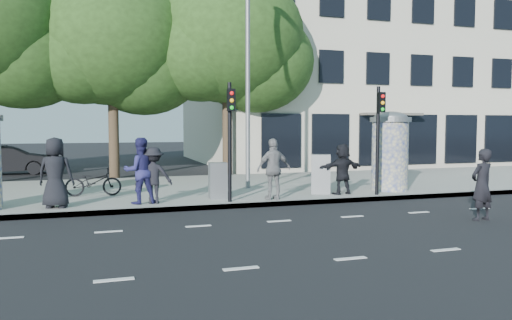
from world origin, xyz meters
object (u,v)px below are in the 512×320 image
object	(u,v)px
ped_f	(342,169)
ped_c	(140,171)
car_mid	(8,160)
ped_e	(274,169)
man_road	(482,185)
traffic_pole_near	(230,129)
street_lamp	(248,53)
ad_column_right	(390,149)
traffic_pole_far	(379,129)
ped_d	(154,175)
bicycle	(93,182)
ped_a	(55,173)
cabinet_right	(321,174)
cabinet_left	(218,181)

from	to	relation	value
ped_f	ped_c	bearing A→B (deg)	-4.26
car_mid	ped_e	bearing A→B (deg)	-145.73
ped_f	man_road	size ratio (longest dim) A/B	0.91
traffic_pole_near	street_lamp	xyz separation A→B (m)	(1.40, 2.84, 2.56)
traffic_pole_near	ped_f	xyz separation A→B (m)	(3.81, 0.49, -1.28)
ped_e	ped_f	world-z (taller)	ped_e
street_lamp	ped_e	bearing A→B (deg)	-91.29
ad_column_right	traffic_pole_near	bearing A→B (deg)	-171.11
traffic_pole_far	ped_d	distance (m)	7.04
ped_e	bicycle	size ratio (longest dim) A/B	1.08
ped_a	ped_c	distance (m)	2.19
ped_c	ped_d	xyz separation A→B (m)	(0.37, -0.05, -0.13)
ad_column_right	cabinet_right	world-z (taller)	ad_column_right
car_mid	ad_column_right	bearing A→B (deg)	-132.32
ped_f	cabinet_right	size ratio (longest dim) A/B	1.28
street_lamp	ped_a	distance (m)	7.51
traffic_pole_far	ped_d	size ratio (longest dim) A/B	2.15
street_lamp	bicycle	bearing A→B (deg)	-175.84
ped_a	ped_f	distance (m)	8.48
car_mid	street_lamp	bearing A→B (deg)	-138.38
bicycle	ped_e	bearing A→B (deg)	-110.53
street_lamp	bicycle	xyz separation A→B (m)	(-5.13, -0.37, -4.20)
ped_a	ped_f	size ratio (longest dim) A/B	1.17
traffic_pole_near	ped_a	world-z (taller)	traffic_pole_near
cabinet_left	car_mid	bearing A→B (deg)	125.47
ped_e	cabinet_left	xyz separation A→B (m)	(-1.52, 0.70, -0.36)
ped_e	cabinet_left	distance (m)	1.71
street_lamp	ped_f	distance (m)	5.11
ped_c	car_mid	distance (m)	13.03
ped_d	cabinet_left	bearing A→B (deg)	-160.36
ad_column_right	traffic_pole_far	bearing A→B (deg)	-137.79
ad_column_right	ped_f	xyz separation A→B (m)	(-1.99, -0.42, -0.58)
street_lamp	ped_c	distance (m)	5.87
ped_d	man_road	bearing A→B (deg)	160.62
street_lamp	cabinet_left	world-z (taller)	street_lamp
ad_column_right	bicycle	size ratio (longest dim) A/B	1.58
ad_column_right	bicycle	world-z (taller)	ad_column_right
traffic_pole_far	ped_e	world-z (taller)	traffic_pole_far
ped_d	traffic_pole_near	bearing A→B (deg)	178.51
cabinet_right	traffic_pole_far	bearing A→B (deg)	-2.66
ped_f	man_road	distance (m)	4.56
traffic_pole_far	ped_c	size ratio (longest dim) A/B	1.84
ped_a	ped_e	world-z (taller)	ped_a
man_road	traffic_pole_near	bearing A→B (deg)	-44.83
street_lamp	ped_d	size ratio (longest dim) A/B	5.05
traffic_pole_near	ped_d	distance (m)	2.51
ped_a	street_lamp	bearing A→B (deg)	-143.77
traffic_pole_near	ped_d	xyz separation A→B (m)	(-2.11, 0.42, -1.29)
ped_f	cabinet_left	xyz separation A→B (m)	(-4.00, 0.26, -0.26)
man_road	cabinet_left	size ratio (longest dim) A/B	1.64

